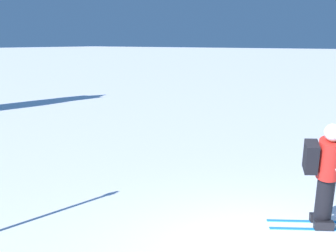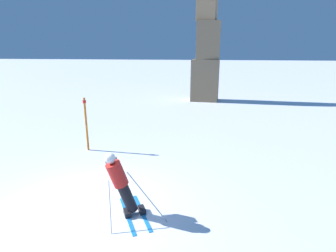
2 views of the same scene
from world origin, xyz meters
name	(u,v)px [view 1 (image 1 of 2)]	position (x,y,z in m)	size (l,w,h in m)	color
ground_plane	(285,250)	(0.00, 0.00, 0.00)	(300.00, 300.00, 0.00)	white
skier	(326,172)	(0.98, -0.13, 0.91)	(1.51, 1.61, 1.67)	#1E7AC6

